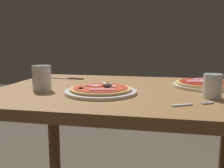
{
  "coord_description": "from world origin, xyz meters",
  "views": [
    {
      "loc": [
        0.16,
        -1.12,
        0.98
      ],
      "look_at": [
        -0.05,
        -0.05,
        0.79
      ],
      "focal_mm": 42.07,
      "sensor_mm": 36.0,
      "label": 1
    }
  ],
  "objects_px": {
    "dining_table": "(126,116)",
    "fork": "(189,105)",
    "pizza_foreground": "(101,90)",
    "knife": "(69,78)",
    "pizza_across_left": "(203,84)",
    "water_glass_far": "(42,80)",
    "water_glass_near": "(212,88)"
  },
  "relations": [
    {
      "from": "water_glass_far",
      "to": "fork",
      "type": "bearing_deg",
      "value": -13.68
    },
    {
      "from": "fork",
      "to": "knife",
      "type": "distance_m",
      "value": 0.78
    },
    {
      "from": "water_glass_far",
      "to": "fork",
      "type": "height_order",
      "value": "water_glass_far"
    },
    {
      "from": "dining_table",
      "to": "water_glass_near",
      "type": "relative_size",
      "value": 12.66
    },
    {
      "from": "water_glass_near",
      "to": "fork",
      "type": "bearing_deg",
      "value": -125.39
    },
    {
      "from": "pizza_across_left",
      "to": "water_glass_near",
      "type": "bearing_deg",
      "value": -90.0
    },
    {
      "from": "dining_table",
      "to": "fork",
      "type": "bearing_deg",
      "value": -44.97
    },
    {
      "from": "pizza_foreground",
      "to": "fork",
      "type": "xyz_separation_m",
      "value": [
        0.34,
        -0.14,
        -0.01
      ]
    },
    {
      "from": "water_glass_far",
      "to": "pizza_foreground",
      "type": "bearing_deg",
      "value": -1.99
    },
    {
      "from": "pizza_foreground",
      "to": "water_glass_near",
      "type": "xyz_separation_m",
      "value": [
        0.43,
        -0.01,
        0.03
      ]
    },
    {
      "from": "dining_table",
      "to": "fork",
      "type": "relative_size",
      "value": 7.81
    },
    {
      "from": "pizza_foreground",
      "to": "water_glass_near",
      "type": "distance_m",
      "value": 0.43
    },
    {
      "from": "pizza_across_left",
      "to": "dining_table",
      "type": "bearing_deg",
      "value": -159.37
    },
    {
      "from": "fork",
      "to": "pizza_across_left",
      "type": "bearing_deg",
      "value": 76.18
    },
    {
      "from": "pizza_foreground",
      "to": "fork",
      "type": "height_order",
      "value": "pizza_foreground"
    },
    {
      "from": "pizza_foreground",
      "to": "water_glass_far",
      "type": "distance_m",
      "value": 0.26
    },
    {
      "from": "dining_table",
      "to": "fork",
      "type": "height_order",
      "value": "fork"
    },
    {
      "from": "dining_table",
      "to": "water_glass_near",
      "type": "height_order",
      "value": "water_glass_near"
    },
    {
      "from": "pizza_foreground",
      "to": "pizza_across_left",
      "type": "height_order",
      "value": "pizza_foreground"
    },
    {
      "from": "pizza_foreground",
      "to": "knife",
      "type": "distance_m",
      "value": 0.44
    },
    {
      "from": "dining_table",
      "to": "pizza_across_left",
      "type": "xyz_separation_m",
      "value": [
        0.34,
        0.13,
        0.14
      ]
    },
    {
      "from": "water_glass_near",
      "to": "pizza_foreground",
      "type": "bearing_deg",
      "value": 179.05
    },
    {
      "from": "water_glass_far",
      "to": "dining_table",
      "type": "bearing_deg",
      "value": 15.99
    },
    {
      "from": "water_glass_far",
      "to": "knife",
      "type": "height_order",
      "value": "water_glass_far"
    },
    {
      "from": "fork",
      "to": "pizza_foreground",
      "type": "bearing_deg",
      "value": 157.95
    },
    {
      "from": "dining_table",
      "to": "fork",
      "type": "xyz_separation_m",
      "value": [
        0.25,
        -0.25,
        0.13
      ]
    },
    {
      "from": "water_glass_far",
      "to": "knife",
      "type": "bearing_deg",
      "value": 91.21
    },
    {
      "from": "water_glass_near",
      "to": "fork",
      "type": "xyz_separation_m",
      "value": [
        -0.09,
        -0.13,
        -0.04
      ]
    },
    {
      "from": "pizza_foreground",
      "to": "water_glass_far",
      "type": "height_order",
      "value": "water_glass_far"
    },
    {
      "from": "pizza_across_left",
      "to": "water_glass_far",
      "type": "relative_size",
      "value": 2.55
    },
    {
      "from": "dining_table",
      "to": "pizza_foreground",
      "type": "distance_m",
      "value": 0.2
    },
    {
      "from": "pizza_foreground",
      "to": "knife",
      "type": "relative_size",
      "value": 1.49
    }
  ]
}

